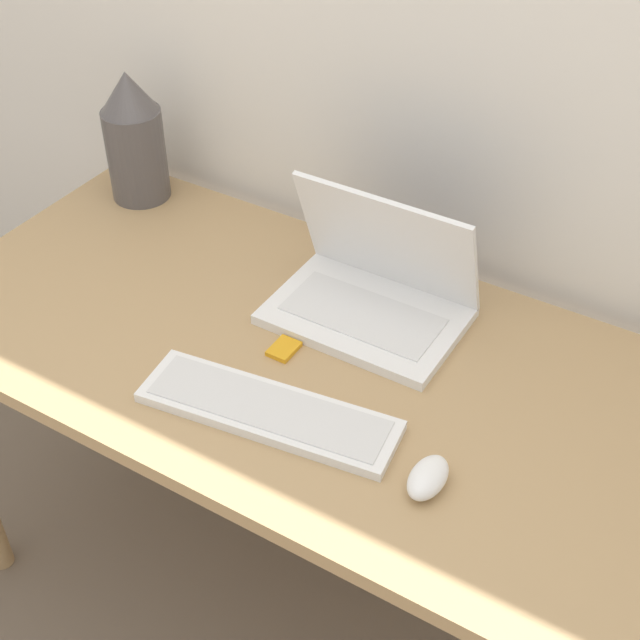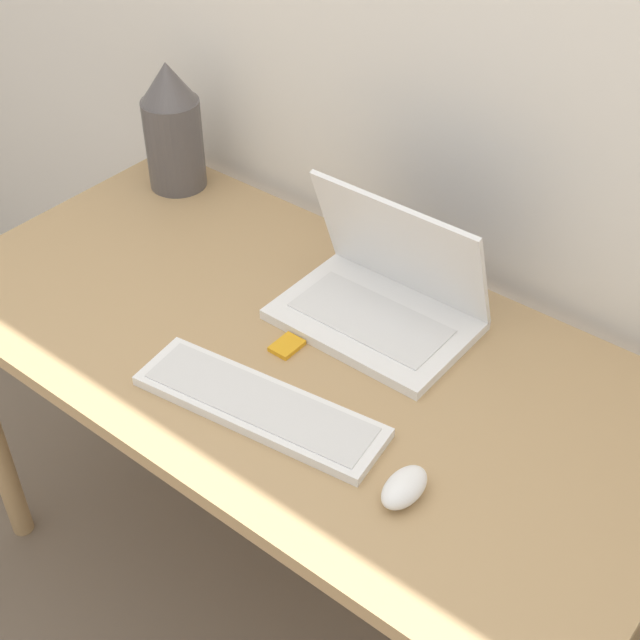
{
  "view_description": "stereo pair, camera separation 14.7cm",
  "coord_description": "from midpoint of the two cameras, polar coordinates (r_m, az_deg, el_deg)",
  "views": [
    {
      "loc": [
        0.65,
        -0.64,
        1.79
      ],
      "look_at": [
        0.07,
        0.33,
        0.85
      ],
      "focal_mm": 50.0,
      "sensor_mm": 36.0,
      "label": 1
    },
    {
      "loc": [
        0.78,
        -0.55,
        1.79
      ],
      "look_at": [
        0.07,
        0.33,
        0.85
      ],
      "focal_mm": 50.0,
      "sensor_mm": 36.0,
      "label": 2
    }
  ],
  "objects": [
    {
      "name": "vase",
      "position": [
        1.97,
        -7.28,
        12.08
      ],
      "size": [
        0.13,
        0.13,
        0.29
      ],
      "color": "#514C4C",
      "rests_on": "desk"
    },
    {
      "name": "mouse",
      "position": [
        1.34,
        8.62,
        -10.7
      ],
      "size": [
        0.05,
        0.09,
        0.04
      ],
      "color": "white",
      "rests_on": "desk"
    },
    {
      "name": "desk",
      "position": [
        1.64,
        1.13,
        -4.0
      ],
      "size": [
        1.4,
        0.7,
        0.75
      ],
      "color": "tan",
      "rests_on": "ground_plane"
    },
    {
      "name": "laptop",
      "position": [
        1.61,
        6.7,
        1.54
      ],
      "size": [
        0.35,
        0.24,
        0.24
      ],
      "color": "white",
      "rests_on": "desk"
    },
    {
      "name": "keyboard",
      "position": [
        1.45,
        -0.99,
        -5.63
      ],
      "size": [
        0.44,
        0.18,
        0.02
      ],
      "color": "white",
      "rests_on": "desk"
    },
    {
      "name": "mp3_player",
      "position": [
        1.57,
        0.55,
        -1.78
      ],
      "size": [
        0.04,
        0.06,
        0.01
      ],
      "color": "orange",
      "rests_on": "desk"
    }
  ]
}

